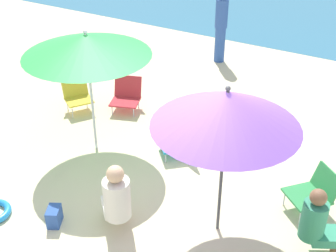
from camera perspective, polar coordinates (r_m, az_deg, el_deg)
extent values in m
plane|color=beige|center=(6.45, -0.75, -9.28)|extent=(40.00, 40.00, 0.00)
cylinder|color=silver|center=(7.08, -9.56, 3.84)|extent=(0.04, 0.04, 1.96)
cone|color=green|center=(6.75, -10.17, 10.00)|extent=(1.90, 1.90, 0.32)
sphere|color=silver|center=(6.68, -10.33, 11.53)|extent=(0.06, 0.06, 0.06)
cylinder|color=#4C4C51|center=(5.44, 6.78, -5.00)|extent=(0.04, 0.04, 1.99)
cone|color=#8E56C6|center=(5.02, 7.32, 2.14)|extent=(1.70, 1.70, 0.44)
sphere|color=#4C4C51|center=(4.91, 7.52, 4.67)|extent=(0.06, 0.06, 0.06)
cube|color=#33934C|center=(6.39, 16.97, -8.40)|extent=(0.70, 0.70, 0.03)
cube|color=#33934C|center=(6.42, 19.21, -6.62)|extent=(0.46, 0.43, 0.34)
cylinder|color=silver|center=(6.26, 16.19, -10.86)|extent=(0.02, 0.02, 0.24)
cylinder|color=silver|center=(6.50, 14.35, -8.71)|extent=(0.02, 0.02, 0.24)
cylinder|color=silver|center=(6.46, 19.24, -9.93)|extent=(0.02, 0.02, 0.24)
cylinder|color=silver|center=(6.69, 17.33, -7.89)|extent=(0.02, 0.02, 0.24)
cube|color=red|center=(8.47, -5.38, 3.06)|extent=(0.63, 0.59, 0.03)
cube|color=red|center=(8.59, -5.03, 4.98)|extent=(0.53, 0.31, 0.39)
cylinder|color=silver|center=(8.32, -4.32, 1.72)|extent=(0.02, 0.02, 0.18)
cylinder|color=silver|center=(8.43, -7.01, 1.97)|extent=(0.02, 0.02, 0.18)
cylinder|color=silver|center=(8.63, -3.73, 2.88)|extent=(0.02, 0.02, 0.18)
cylinder|color=silver|center=(8.73, -6.33, 3.11)|extent=(0.02, 0.02, 0.18)
cube|color=gold|center=(8.55, -11.08, 3.18)|extent=(0.60, 0.61, 0.03)
cube|color=gold|center=(8.65, -11.64, 5.02)|extent=(0.39, 0.47, 0.41)
cylinder|color=silver|center=(8.52, -9.48, 2.24)|extent=(0.02, 0.02, 0.23)
cylinder|color=silver|center=(8.44, -11.88, 1.68)|extent=(0.02, 0.02, 0.23)
cylinder|color=silver|center=(8.79, -10.15, 3.16)|extent=(0.02, 0.02, 0.23)
cylinder|color=silver|center=(8.72, -12.47, 2.62)|extent=(0.02, 0.02, 0.23)
cube|color=teal|center=(7.24, 0.63, -2.18)|extent=(0.66, 0.66, 0.03)
cube|color=teal|center=(7.18, 2.37, -0.72)|extent=(0.46, 0.48, 0.37)
cylinder|color=silver|center=(7.10, -0.31, -3.96)|extent=(0.02, 0.02, 0.18)
cylinder|color=silver|center=(7.44, -0.97, -2.14)|extent=(0.02, 0.02, 0.18)
cylinder|color=silver|center=(7.17, 2.29, -3.63)|extent=(0.02, 0.02, 0.18)
cylinder|color=silver|center=(7.50, 1.51, -1.84)|extent=(0.02, 0.02, 0.18)
cube|color=silver|center=(6.01, -6.54, -9.90)|extent=(0.50, 0.50, 0.12)
cylinder|color=#DBAD84|center=(6.21, -6.72, -9.84)|extent=(0.12, 0.12, 0.26)
cylinder|color=silver|center=(5.70, -6.40, -9.02)|extent=(0.34, 0.34, 0.54)
sphere|color=#DBAD84|center=(5.46, -6.63, -6.01)|extent=(0.22, 0.22, 0.22)
cube|color=#389970|center=(5.89, 19.06, -12.88)|extent=(0.46, 0.43, 0.12)
cylinder|color=#389970|center=(5.67, 17.73, -11.16)|extent=(0.30, 0.30, 0.50)
sphere|color=#896042|center=(5.45, 18.31, -8.46)|extent=(0.20, 0.20, 0.20)
cylinder|color=#2D519E|center=(10.55, 6.49, 10.10)|extent=(0.23, 0.23, 0.80)
cylinder|color=#2D519E|center=(10.32, 6.74, 13.81)|extent=(0.27, 0.27, 0.63)
cube|color=#2D519E|center=(6.20, -14.05, -10.90)|extent=(0.25, 0.29, 0.25)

